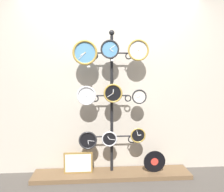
{
  "coord_description": "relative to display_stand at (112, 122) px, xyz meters",
  "views": [
    {
      "loc": [
        -0.21,
        -2.58,
        1.47
      ],
      "look_at": [
        0.0,
        0.36,
        1.14
      ],
      "focal_mm": 35.0,
      "sensor_mm": 36.0,
      "label": 1
    }
  ],
  "objects": [
    {
      "name": "shop_wall",
      "position": [
        0.0,
        0.16,
        0.63
      ],
      "size": [
        4.4,
        0.04,
        2.8
      ],
      "color": "#BCB2A3",
      "rests_on": "ground_plane"
    },
    {
      "name": "clock_top_center",
      "position": [
        -0.03,
        -0.1,
        0.99
      ],
      "size": [
        0.25,
        0.04,
        0.25
      ],
      "color": "#4C84B2"
    },
    {
      "name": "picture_frame",
      "position": [
        -0.47,
        -0.05,
        -0.56
      ],
      "size": [
        0.4,
        0.02,
        0.3
      ],
      "color": "olive",
      "rests_on": "low_shelf"
    },
    {
      "name": "clock_bottom_left",
      "position": [
        -0.33,
        -0.09,
        -0.23
      ],
      "size": [
        0.25,
        0.04,
        0.25
      ],
      "color": "black"
    },
    {
      "name": "clock_top_left",
      "position": [
        -0.36,
        -0.09,
        0.95
      ],
      "size": [
        0.33,
        0.04,
        0.33
      ],
      "color": "#4C84B2"
    },
    {
      "name": "clock_bottom_center",
      "position": [
        -0.04,
        -0.11,
        -0.21
      ],
      "size": [
        0.21,
        0.04,
        0.21
      ],
      "color": "black"
    },
    {
      "name": "ground_plane",
      "position": [
        0.0,
        -0.41,
        -0.77
      ],
      "size": [
        12.0,
        12.0,
        0.0
      ],
      "primitive_type": "plane",
      "color": "#47423D"
    },
    {
      "name": "clock_bottom_right",
      "position": [
        0.36,
        -0.1,
        -0.17
      ],
      "size": [
        0.21,
        0.04,
        0.21
      ],
      "color": "black"
    },
    {
      "name": "display_stand",
      "position": [
        0.0,
        0.0,
        0.0
      ],
      "size": [
        0.69,
        0.33,
        2.03
      ],
      "color": "black",
      "rests_on": "ground_plane"
    },
    {
      "name": "clock_middle_left",
      "position": [
        -0.34,
        -0.08,
        0.38
      ],
      "size": [
        0.26,
        0.04,
        0.26
      ],
      "color": "silver"
    },
    {
      "name": "clock_top_right",
      "position": [
        0.35,
        -0.08,
        0.98
      ],
      "size": [
        0.29,
        0.04,
        0.29
      ],
      "color": "silver"
    },
    {
      "name": "vinyl_record",
      "position": [
        0.6,
        -0.1,
        -0.56
      ],
      "size": [
        0.31,
        0.01,
        0.31
      ],
      "color": "black",
      "rests_on": "low_shelf"
    },
    {
      "name": "price_tag_mid",
      "position": [
        0.0,
        -0.1,
        0.85
      ],
      "size": [
        0.04,
        0.0,
        0.03
      ],
      "color": "white"
    },
    {
      "name": "price_tag_upper",
      "position": [
        -0.31,
        -0.09,
        0.77
      ],
      "size": [
        0.04,
        0.0,
        0.03
      ],
      "color": "white"
    },
    {
      "name": "clock_middle_center",
      "position": [
        0.01,
        -0.11,
        0.41
      ],
      "size": [
        0.25,
        0.04,
        0.25
      ],
      "color": "black"
    },
    {
      "name": "low_shelf",
      "position": [
        0.0,
        -0.06,
        -0.74
      ],
      "size": [
        2.2,
        0.36,
        0.06
      ],
      "color": "brown",
      "rests_on": "ground_plane"
    },
    {
      "name": "clock_middle_right",
      "position": [
        0.37,
        -0.09,
        0.36
      ],
      "size": [
        0.2,
        0.04,
        0.2
      ],
      "color": "silver"
    }
  ]
}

